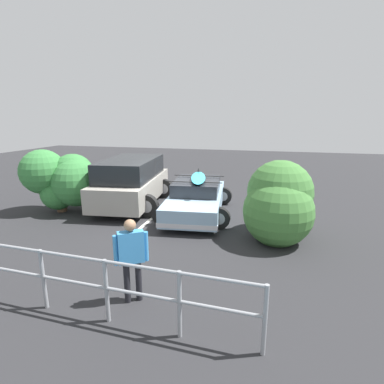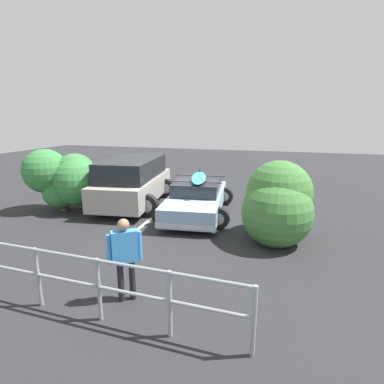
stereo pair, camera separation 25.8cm
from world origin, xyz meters
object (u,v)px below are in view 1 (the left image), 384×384
object	(u,v)px
person_bystander	(131,253)
suv_car	(132,182)
bush_near_left	(279,204)
sedan_car	(196,197)
bush_near_right	(64,179)

from	to	relation	value
person_bystander	suv_car	bearing A→B (deg)	-64.29
suv_car	person_bystander	distance (m)	6.48
bush_near_left	suv_car	bearing A→B (deg)	-19.31
sedan_car	bush_near_left	world-z (taller)	bush_near_left
sedan_car	person_bystander	size ratio (longest dim) A/B	2.80
suv_car	bush_near_right	xyz separation A→B (m)	(2.04, 1.32, 0.26)
sedan_car	bush_near_right	distance (m)	4.86
sedan_car	suv_car	xyz separation A→B (m)	(2.69, -0.39, 0.36)
bush_near_left	bush_near_right	distance (m)	7.54
bush_near_left	sedan_car	bearing A→B (deg)	-28.82
bush_near_right	suv_car	bearing A→B (deg)	-147.11
person_bystander	bush_near_left	size ratio (longest dim) A/B	0.64
suv_car	person_bystander	size ratio (longest dim) A/B	2.89
suv_car	bush_near_right	bearing A→B (deg)	32.89
person_bystander	sedan_car	bearing A→B (deg)	-88.73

